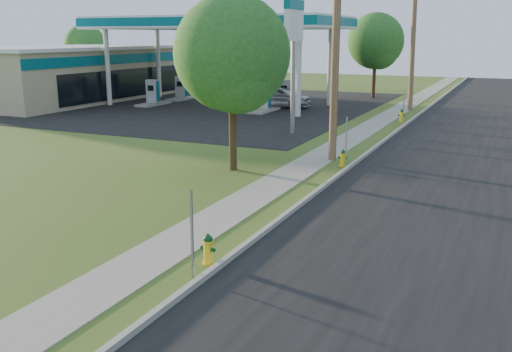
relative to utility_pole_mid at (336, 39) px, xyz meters
The scene contains 23 objects.
road 9.97m from the utility_pole_mid, 53.92° to the right, with size 8.00×120.00×0.02m, color black.
curb 8.60m from the utility_pole_mid, 81.07° to the right, with size 0.15×120.00×0.15m, color gray.
sidewalk 8.59m from the utility_pole_mid, 95.31° to the right, with size 1.50×120.00×0.03m, color gray.
forecourt 22.06m from the utility_pole_mid, 135.75° to the left, with size 26.00×28.00×0.02m, color black.
utility_pole_mid is the anchor object (origin of this frame).
utility_pole_far 18.00m from the utility_pole_mid, 90.00° to the left, with size 1.40×0.32×9.50m.
sign_post_near 13.42m from the utility_pole_mid, 86.20° to the right, with size 0.05×0.04×2.00m, color gray.
sign_post_mid 4.17m from the utility_pole_mid, 49.64° to the right, with size 0.05×0.04×2.00m, color gray.
sign_post_far 11.91m from the utility_pole_mid, 85.66° to the left, with size 0.05×0.04×2.00m, color gray.
gas_canopy 20.14m from the utility_pole_mid, 131.78° to the left, with size 18.18×9.18×6.40m.
fuel_pump_nw 22.52m from the utility_pole_mid, 144.01° to the left, with size 1.20×3.20×1.90m.
fuel_pump_ne 16.31m from the utility_pole_mid, 124.40° to the left, with size 1.20×3.20×1.90m.
fuel_pump_sw 25.05m from the utility_pole_mid, 136.48° to the left, with size 1.20×3.20×1.90m.
fuel_pump_se 19.65m from the utility_pole_mid, 117.63° to the left, with size 1.20×3.20×1.90m.
convenience_store 30.48m from the utility_pole_mid, 150.38° to the left, with size 10.40×22.40×4.25m.
price_pylon 6.76m from the utility_pole_mid, 125.34° to the left, with size 0.34×2.04×6.85m.
tree_verge 4.49m from the utility_pole_mid, 130.64° to the right, with size 4.37×4.37×6.62m.
tree_lot 25.22m from the utility_pole_mid, 99.26° to the left, with size 4.57×4.57×6.92m.
tree_back 40.14m from the utility_pole_mid, 144.68° to the left, with size 4.08×4.08×6.18m.
hydrant_near 12.82m from the utility_pole_mid, 86.44° to the right, with size 0.38×0.34×0.73m.
hydrant_mid 4.77m from the utility_pole_mid, 52.74° to the right, with size 0.36×0.32×0.70m.
hydrant_far 12.93m from the utility_pole_mid, 87.16° to the left, with size 0.42×0.37×0.81m.
car_silver 18.55m from the utility_pole_mid, 119.27° to the left, with size 1.81×4.50×1.53m, color #B3B6BB.
Camera 1 is at (6.21, -5.58, 5.10)m, focal length 40.00 mm.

